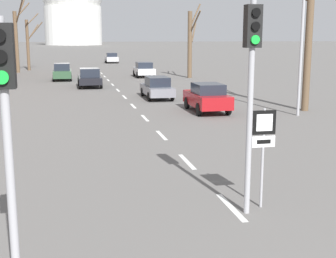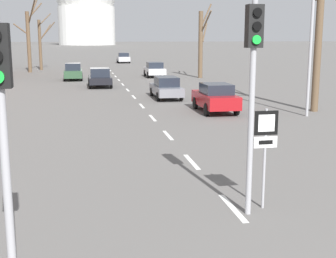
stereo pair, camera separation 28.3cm
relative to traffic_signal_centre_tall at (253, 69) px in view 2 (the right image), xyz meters
name	(u,v)px [view 2 (the right image)]	position (x,y,z in m)	size (l,w,h in m)	color
lane_stripe_1	(233,208)	(-0.24, 0.44, -3.52)	(0.16, 2.00, 0.01)	silver
lane_stripe_2	(192,162)	(-0.24, 4.94, -3.52)	(0.16, 2.00, 0.01)	silver
lane_stripe_3	(168,135)	(-0.24, 9.44, -3.52)	(0.16, 2.00, 0.01)	silver
lane_stripe_4	(153,118)	(-0.24, 13.94, -3.52)	(0.16, 2.00, 0.01)	silver
lane_stripe_5	(142,106)	(-0.24, 18.44, -3.52)	(0.16, 2.00, 0.01)	silver
lane_stripe_6	(134,97)	(-0.24, 22.94, -3.52)	(0.16, 2.00, 0.01)	silver
lane_stripe_7	(128,90)	(-0.24, 27.44, -3.52)	(0.16, 2.00, 0.01)	silver
lane_stripe_8	(123,84)	(-0.24, 31.94, -3.52)	(0.16, 2.00, 0.01)	silver
lane_stripe_9	(119,80)	(-0.24, 36.44, -3.52)	(0.16, 2.00, 0.01)	silver
lane_stripe_10	(115,76)	(-0.24, 40.94, -3.52)	(0.16, 2.00, 0.01)	silver
lane_stripe_11	(113,73)	(-0.24, 45.44, -3.52)	(0.16, 2.00, 0.01)	silver
lane_stripe_12	(110,70)	(-0.24, 49.94, -3.52)	(0.16, 2.00, 0.01)	silver
lane_stripe_13	(108,68)	(-0.24, 54.44, -3.52)	(0.16, 2.00, 0.01)	silver
traffic_signal_centre_tall	(253,69)	(0.00, 0.00, 0.00)	(0.36, 0.34, 5.06)	#9E9EA3
traffic_signal_near_left	(1,108)	(-5.10, -2.90, -0.34)	(0.36, 0.34, 4.55)	#9E9EA3
route_sign_post	(265,141)	(0.50, 0.30, -1.80)	(0.60, 0.08, 2.54)	#9E9EA3
street_lamp_right	(304,33)	(7.70, 13.03, 0.89)	(2.01, 0.36, 7.07)	#9E9EA3
sedan_near_left	(123,58)	(3.00, 67.41, -2.70)	(1.97, 4.28, 1.65)	#B7B7BC
sedan_near_right	(155,69)	(3.81, 39.25, -2.71)	(1.91, 4.10, 1.59)	silver
sedan_mid_centre	(73,72)	(-4.68, 37.33, -2.70)	(1.80, 4.22, 1.67)	#2D4C33
sedan_far_left	(100,77)	(-2.34, 30.16, -2.70)	(1.95, 4.26, 1.62)	black
sedan_far_right	(215,97)	(3.59, 15.28, -2.68)	(1.88, 4.18, 1.64)	maroon
sedan_distant_centre	(166,87)	(1.91, 21.77, -2.76)	(1.77, 4.59, 1.52)	slate
bare_tree_left_near	(29,37)	(-9.88, 48.63, 0.65)	(3.49, 4.05, 9.21)	brown
bare_tree_right_near	(318,29)	(9.26, 14.55, 1.16)	(3.46, 5.46, 9.82)	brown
bare_tree_left_far	(41,43)	(-8.84, 52.47, -0.06)	(2.19, 2.19, 7.23)	brown
bare_tree_right_far	(201,42)	(8.45, 37.50, 0.18)	(1.65, 4.77, 7.63)	brown
capitol_dome	(86,1)	(-0.24, 240.96, 18.69)	(32.29, 32.29, 45.61)	silver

